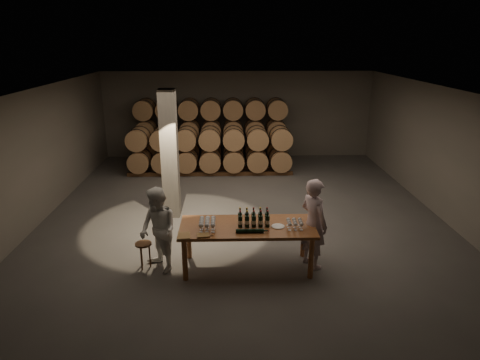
{
  "coord_description": "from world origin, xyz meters",
  "views": [
    {
      "loc": [
        -0.35,
        -10.02,
        4.32
      ],
      "look_at": [
        -0.08,
        -0.3,
        1.1
      ],
      "focal_mm": 32.0,
      "sensor_mm": 36.0,
      "label": 1
    }
  ],
  "objects_px": {
    "person_man": "(314,223)",
    "person_woman": "(158,230)",
    "plate": "(278,226)",
    "stool": "(144,248)",
    "notebook_near": "(203,235)",
    "bottle_cluster": "(254,220)",
    "tasting_table": "(247,231)"
  },
  "relations": [
    {
      "from": "person_man",
      "to": "person_woman",
      "type": "bearing_deg",
      "value": 60.07
    },
    {
      "from": "plate",
      "to": "stool",
      "type": "relative_size",
      "value": 0.47
    },
    {
      "from": "stool",
      "to": "person_man",
      "type": "bearing_deg",
      "value": 0.11
    },
    {
      "from": "notebook_near",
      "to": "person_woman",
      "type": "height_order",
      "value": "person_woman"
    },
    {
      "from": "stool",
      "to": "person_woman",
      "type": "bearing_deg",
      "value": -14.48
    },
    {
      "from": "person_man",
      "to": "stool",
      "type": "bearing_deg",
      "value": 58.46
    },
    {
      "from": "bottle_cluster",
      "to": "notebook_near",
      "type": "height_order",
      "value": "bottle_cluster"
    },
    {
      "from": "bottle_cluster",
      "to": "person_woman",
      "type": "relative_size",
      "value": 0.36
    },
    {
      "from": "notebook_near",
      "to": "stool",
      "type": "xyz_separation_m",
      "value": [
        -1.2,
        0.47,
        -0.48
      ]
    },
    {
      "from": "tasting_table",
      "to": "stool",
      "type": "bearing_deg",
      "value": 178.82
    },
    {
      "from": "tasting_table",
      "to": "notebook_near",
      "type": "height_order",
      "value": "notebook_near"
    },
    {
      "from": "tasting_table",
      "to": "stool",
      "type": "distance_m",
      "value": 2.06
    },
    {
      "from": "plate",
      "to": "bottle_cluster",
      "type": "bearing_deg",
      "value": 170.68
    },
    {
      "from": "bottle_cluster",
      "to": "person_man",
      "type": "relative_size",
      "value": 0.33
    },
    {
      "from": "person_woman",
      "to": "plate",
      "type": "bearing_deg",
      "value": 51.07
    },
    {
      "from": "tasting_table",
      "to": "bottle_cluster",
      "type": "height_order",
      "value": "bottle_cluster"
    },
    {
      "from": "tasting_table",
      "to": "person_woman",
      "type": "relative_size",
      "value": 1.54
    },
    {
      "from": "notebook_near",
      "to": "person_man",
      "type": "relative_size",
      "value": 0.12
    },
    {
      "from": "bottle_cluster",
      "to": "plate",
      "type": "bearing_deg",
      "value": -9.32
    },
    {
      "from": "bottle_cluster",
      "to": "notebook_near",
      "type": "relative_size",
      "value": 2.68
    },
    {
      "from": "person_man",
      "to": "tasting_table",
      "type": "bearing_deg",
      "value": 60.49
    },
    {
      "from": "stool",
      "to": "person_man",
      "type": "distance_m",
      "value": 3.35
    },
    {
      "from": "notebook_near",
      "to": "person_woman",
      "type": "relative_size",
      "value": 0.13
    },
    {
      "from": "stool",
      "to": "person_man",
      "type": "relative_size",
      "value": 0.29
    },
    {
      "from": "plate",
      "to": "stool",
      "type": "distance_m",
      "value": 2.66
    },
    {
      "from": "notebook_near",
      "to": "person_woman",
      "type": "bearing_deg",
      "value": 149.19
    },
    {
      "from": "stool",
      "to": "person_man",
      "type": "xyz_separation_m",
      "value": [
        3.32,
        0.01,
        0.47
      ]
    },
    {
      "from": "bottle_cluster",
      "to": "stool",
      "type": "xyz_separation_m",
      "value": [
        -2.15,
        0.03,
        -0.58
      ]
    },
    {
      "from": "bottle_cluster",
      "to": "person_woman",
      "type": "height_order",
      "value": "person_woman"
    },
    {
      "from": "bottle_cluster",
      "to": "person_woman",
      "type": "distance_m",
      "value": 1.84
    },
    {
      "from": "bottle_cluster",
      "to": "person_woman",
      "type": "xyz_separation_m",
      "value": [
        -1.83,
        -0.05,
        -0.18
      ]
    },
    {
      "from": "notebook_near",
      "to": "stool",
      "type": "height_order",
      "value": "notebook_near"
    }
  ]
}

